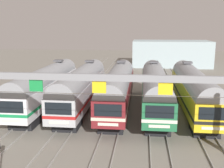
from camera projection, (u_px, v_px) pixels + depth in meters
The scene contains 9 objects.
ground_plane at pixel (118, 110), 32.06m from camera, with size 160.00×160.00×0.00m, color gray.
track_bed at pixel (126, 81), 48.58m from camera, with size 18.23×70.00×0.15m.
commuter_train_white at pixel (46, 85), 32.40m from camera, with size 2.88×18.06×5.05m.
commuter_train_stainless at pixel (82, 86), 31.96m from camera, with size 2.88×18.06×5.05m.
commuter_train_maroon at pixel (118, 87), 31.51m from camera, with size 2.88×18.06×5.05m.
commuter_train_green at pixel (155, 88), 31.06m from camera, with size 2.88×18.06×5.05m.
commuter_train_yellow at pixel (193, 89), 30.61m from camera, with size 2.88×18.06×5.05m.
catenary_gantry at pixel (99, 93), 17.85m from camera, with size 21.97×0.44×6.97m.
maintenance_building at pixel (171, 53), 66.93m from camera, with size 18.11×10.00×6.01m, color #9EB2B7.
Camera 1 is at (2.72, -30.66, 9.45)m, focal length 44.66 mm.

